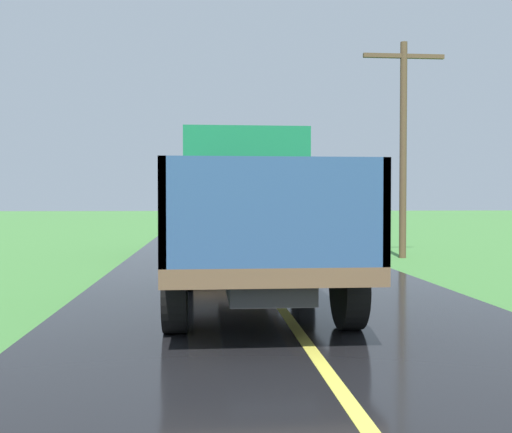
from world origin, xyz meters
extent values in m
cube|color=#2D2D30|center=(-0.41, 10.72, 0.68)|extent=(0.90, 5.51, 0.24)
cube|color=brown|center=(-0.41, 10.72, 0.88)|extent=(2.30, 5.80, 0.20)
cube|color=#197A4C|center=(-0.41, 12.67, 1.93)|extent=(2.10, 1.90, 1.90)
cube|color=black|center=(-0.41, 13.63, 2.26)|extent=(1.78, 0.02, 0.76)
cube|color=#2D517F|center=(-1.52, 9.75, 1.53)|extent=(0.08, 3.85, 1.10)
cube|color=#2D517F|center=(0.70, 9.75, 1.53)|extent=(0.08, 3.85, 1.10)
cube|color=#2D517F|center=(-0.41, 7.86, 1.53)|extent=(2.30, 0.08, 1.10)
cube|color=#2D517F|center=(-0.41, 11.63, 1.53)|extent=(2.30, 0.08, 1.10)
cylinder|color=black|center=(-1.46, 12.52, 0.58)|extent=(0.28, 1.00, 1.00)
cylinder|color=black|center=(0.64, 12.52, 0.58)|extent=(0.28, 1.00, 1.00)
cylinder|color=black|center=(-1.46, 9.13, 0.58)|extent=(0.28, 1.00, 1.00)
cylinder|color=black|center=(0.64, 9.13, 0.58)|extent=(0.28, 1.00, 1.00)
ellipsoid|color=#B1C132|center=(-1.21, 8.33, 1.81)|extent=(0.47, 0.47, 0.48)
ellipsoid|color=#B8CC1C|center=(0.28, 10.04, 1.77)|extent=(0.56, 0.58, 0.49)
ellipsoid|color=#B4C921|center=(0.25, 9.03, 1.51)|extent=(0.57, 0.61, 0.41)
ellipsoid|color=#A8C326|center=(-1.22, 10.48, 1.45)|extent=(0.53, 0.49, 0.39)
ellipsoid|color=#B4C433|center=(0.31, 11.07, 1.47)|extent=(0.46, 0.46, 0.37)
ellipsoid|color=#B6CF22|center=(0.02, 9.81, 1.51)|extent=(0.45, 0.53, 0.36)
ellipsoid|color=#B2CB1C|center=(0.36, 9.22, 1.20)|extent=(0.60, 0.63, 0.41)
ellipsoid|color=#B7C81C|center=(-0.78, 10.26, 1.83)|extent=(0.41, 0.41, 0.51)
ellipsoid|color=#ACC91E|center=(0.21, 10.87, 1.81)|extent=(0.49, 0.57, 0.41)
ellipsoid|color=#BBD11B|center=(0.33, 9.99, 1.15)|extent=(0.40, 0.43, 0.40)
ellipsoid|color=#A4C822|center=(0.02, 10.22, 1.16)|extent=(0.52, 0.63, 0.46)
ellipsoid|color=#AFCD1D|center=(-0.35, 8.79, 1.18)|extent=(0.52, 0.48, 0.41)
cube|color=#2D2D30|center=(-0.38, 19.88, 0.68)|extent=(0.90, 5.51, 0.24)
cube|color=brown|center=(-0.38, 19.88, 0.88)|extent=(2.30, 5.80, 0.20)
cube|color=#1E479E|center=(-0.38, 21.83, 1.93)|extent=(2.10, 1.90, 1.90)
cube|color=black|center=(-0.38, 22.78, 2.26)|extent=(1.78, 0.02, 0.76)
cube|color=#232328|center=(-1.49, 18.90, 1.53)|extent=(0.08, 3.85, 1.10)
cube|color=#232328|center=(0.73, 18.90, 1.53)|extent=(0.08, 3.85, 1.10)
cube|color=#232328|center=(-0.38, 17.02, 1.53)|extent=(2.30, 0.08, 1.10)
cube|color=#232328|center=(-0.38, 20.79, 1.53)|extent=(2.30, 0.08, 1.10)
cylinder|color=black|center=(-1.43, 21.67, 0.58)|extent=(0.28, 1.00, 1.00)
cylinder|color=black|center=(0.67, 21.67, 0.58)|extent=(0.28, 1.00, 1.00)
cylinder|color=black|center=(-1.43, 18.28, 0.58)|extent=(0.28, 1.00, 1.00)
cylinder|color=black|center=(0.67, 18.28, 0.58)|extent=(0.28, 1.00, 1.00)
ellipsoid|color=#BCD028|center=(0.00, 17.99, 1.17)|extent=(0.46, 0.49, 0.37)
ellipsoid|color=#ABBA28|center=(-1.10, 18.95, 1.18)|extent=(0.59, 0.59, 0.43)
ellipsoid|color=#B0CD2F|center=(-0.59, 18.86, 1.16)|extent=(0.50, 0.60, 0.48)
ellipsoid|color=#B5C830|center=(-1.27, 19.79, 1.19)|extent=(0.53, 0.60, 0.49)
ellipsoid|color=gold|center=(-1.15, 19.91, 1.50)|extent=(0.49, 0.54, 0.46)
ellipsoid|color=#A3C32D|center=(-1.26, 20.23, 1.14)|extent=(0.45, 0.46, 0.46)
ellipsoid|color=#A7CF27|center=(-0.24, 19.51, 1.15)|extent=(0.54, 0.59, 0.50)
ellipsoid|color=gold|center=(0.34, 18.52, 1.14)|extent=(0.52, 0.63, 0.51)
ellipsoid|color=#B0C62A|center=(0.14, 18.68, 1.82)|extent=(0.48, 0.56, 0.36)
ellipsoid|color=gold|center=(-0.24, 18.96, 1.45)|extent=(0.59, 0.76, 0.40)
ellipsoid|color=#A8D324|center=(-1.15, 19.19, 1.48)|extent=(0.41, 0.37, 0.39)
cylinder|color=brown|center=(4.58, 18.63, 3.09)|extent=(0.20, 0.20, 6.19)
cube|color=brown|center=(4.58, 18.63, 5.79)|extent=(2.36, 0.12, 0.12)
camera|label=1|loc=(-1.11, 2.10, 1.64)|focal=41.36mm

